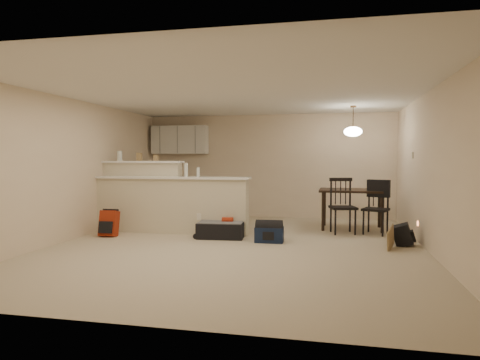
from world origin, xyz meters
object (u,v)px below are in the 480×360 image
(dining_table, at_px, (352,194))
(red_backpack, at_px, (109,224))
(suitcase, at_px, (221,230))
(dining_chair_far, at_px, (376,208))
(navy_duffel, at_px, (269,235))
(dining_chair_near, at_px, (343,206))
(pendant_lamp, at_px, (353,131))
(black_daypack, at_px, (402,235))

(dining_table, height_order, red_backpack, dining_table)
(dining_table, xyz_separation_m, suitcase, (-2.37, -1.46, -0.57))
(dining_chair_far, relative_size, navy_duffel, 2.09)
(dining_chair_far, height_order, red_backpack, dining_chair_far)
(dining_chair_near, xyz_separation_m, navy_duffel, (-1.26, -1.13, -0.40))
(dining_chair_far, bearing_deg, dining_chair_near, -154.30)
(pendant_lamp, xyz_separation_m, suitcase, (-2.37, -1.46, -1.85))
(dining_chair_near, xyz_separation_m, red_backpack, (-4.25, -1.19, -0.30))
(red_backpack, height_order, navy_duffel, red_backpack)
(dining_chair_far, bearing_deg, suitcase, -140.41)
(dining_chair_near, relative_size, dining_chair_far, 1.05)
(suitcase, distance_m, red_backpack, 2.09)
(dining_chair_near, xyz_separation_m, suitcase, (-2.18, -0.89, -0.39))
(black_daypack, bearing_deg, navy_duffel, 105.99)
(black_daypack, bearing_deg, red_backpack, 103.00)
(pendant_lamp, relative_size, dining_chair_near, 0.58)
(dining_table, distance_m, pendant_lamp, 1.28)
(dining_chair_far, xyz_separation_m, black_daypack, (0.34, -0.94, -0.34))
(dining_chair_far, relative_size, suitcase, 1.22)
(pendant_lamp, xyz_separation_m, black_daypack, (0.75, -1.46, -1.82))
(pendant_lamp, height_order, navy_duffel, pendant_lamp)
(suitcase, bearing_deg, pendant_lamp, 26.63)
(dining_chair_near, distance_m, black_daypack, 1.35)
(dining_chair_far, bearing_deg, dining_table, 149.60)
(dining_chair_near, xyz_separation_m, black_daypack, (0.94, -0.89, -0.36))
(dining_chair_far, xyz_separation_m, red_backpack, (-4.85, -1.24, -0.27))
(dining_chair_near, distance_m, red_backpack, 4.42)
(dining_table, distance_m, suitcase, 2.84)
(suitcase, xyz_separation_m, red_backpack, (-2.07, -0.29, 0.10))
(suitcase, height_order, red_backpack, red_backpack)
(dining_chair_far, height_order, navy_duffel, dining_chair_far)
(dining_chair_near, relative_size, black_daypack, 2.80)
(dining_table, relative_size, pendant_lamp, 2.13)
(pendant_lamp, distance_m, red_backpack, 5.08)
(dining_table, bearing_deg, navy_duffel, -129.23)
(suitcase, bearing_deg, dining_table, 26.63)
(dining_table, relative_size, black_daypack, 3.47)
(dining_table, relative_size, suitcase, 1.59)
(dining_chair_near, relative_size, suitcase, 1.28)
(suitcase, distance_m, navy_duffel, 0.95)
(dining_table, height_order, dining_chair_near, dining_chair_near)
(black_daypack, bearing_deg, dining_chair_near, 56.33)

